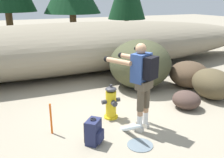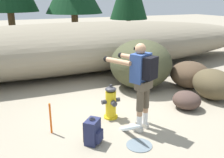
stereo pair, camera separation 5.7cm
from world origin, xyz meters
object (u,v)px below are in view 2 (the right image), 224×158
at_px(boulder_large, 141,64).
at_px(survey_stake, 51,118).
at_px(spare_backpack, 93,132).
at_px(utility_worker, 141,76).
at_px(boulder_outlier, 187,100).
at_px(boulder_small, 213,84).
at_px(fire_hydrant, 111,103).
at_px(boulder_mid, 190,74).

bearing_deg(boulder_large, survey_stake, -151.53).
relative_size(spare_backpack, boulder_large, 0.26).
bearing_deg(spare_backpack, utility_worker, 51.32).
height_order(utility_worker, boulder_outlier, utility_worker).
bearing_deg(boulder_small, boulder_outlier, -167.88).
distance_m(boulder_small, boulder_outlier, 1.03).
relative_size(fire_hydrant, boulder_mid, 0.66).
height_order(spare_backpack, boulder_mid, boulder_mid).
xyz_separation_m(fire_hydrant, survey_stake, (-1.28, -0.12, -0.04)).
xyz_separation_m(utility_worker, boulder_outlier, (1.46, 0.35, -0.86)).
relative_size(fire_hydrant, survey_stake, 1.23).
distance_m(utility_worker, spare_backpack, 1.31).
bearing_deg(fire_hydrant, survey_stake, -174.81).
distance_m(boulder_large, boulder_small, 1.94).
xyz_separation_m(boulder_large, boulder_mid, (1.26, -0.59, -0.31)).
relative_size(boulder_large, boulder_mid, 1.60).
distance_m(fire_hydrant, boulder_small, 2.76).
relative_size(boulder_large, boulder_outlier, 2.76).
xyz_separation_m(spare_backpack, survey_stake, (-0.59, 0.64, 0.08)).
height_order(boulder_mid, survey_stake, boulder_mid).
relative_size(utility_worker, boulder_large, 0.93).
height_order(boulder_large, boulder_mid, boulder_large).
bearing_deg(spare_backpack, survey_stake, 177.22).
height_order(boulder_mid, boulder_outlier, boulder_mid).
bearing_deg(boulder_large, fire_hydrant, -137.77).
distance_m(fire_hydrant, utility_worker, 1.02).
bearing_deg(fire_hydrant, boulder_large, 42.23).
distance_m(boulder_mid, boulder_small, 0.93).
relative_size(boulder_large, survey_stake, 2.97).
distance_m(spare_backpack, boulder_large, 3.19).
xyz_separation_m(spare_backpack, boulder_mid, (3.54, 1.61, 0.15)).
distance_m(fire_hydrant, boulder_mid, 2.97).
height_order(boulder_large, boulder_outlier, boulder_large).
bearing_deg(boulder_small, spare_backpack, -168.88).
height_order(boulder_small, boulder_outlier, boulder_small).
relative_size(spare_backpack, boulder_outlier, 0.73).
height_order(spare_backpack, survey_stake, survey_stake).
xyz_separation_m(boulder_large, boulder_outlier, (0.19, -1.73, -0.47)).
xyz_separation_m(utility_worker, boulder_mid, (2.54, 1.49, -0.69)).
height_order(fire_hydrant, boulder_small, boulder_small).
bearing_deg(spare_backpack, boulder_small, 55.91).
bearing_deg(boulder_outlier, fire_hydrant, 170.49).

